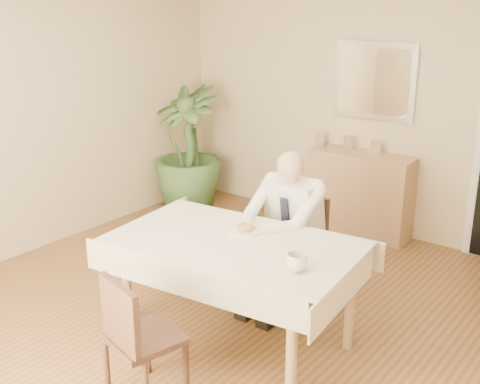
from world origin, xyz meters
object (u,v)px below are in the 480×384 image
Objects in this scene: coffee_mug at (297,262)px; seated_man at (282,224)px; chair_far at (301,240)px; chair_near at (135,334)px; potted_palm at (187,148)px; dining_table at (235,252)px; sideboard at (360,193)px.

seated_man is at bearing 128.98° from coffee_mug.
chair_far is 1.81m from chair_near.
coffee_mug reaches higher than chair_far.
potted_palm reaches higher than chair_near.
chair_near reaches higher than dining_table.
dining_table is 0.96m from chair_near.
chair_far is at bearing 83.75° from dining_table.
dining_table is at bearing 167.14° from coffee_mug.
coffee_mug is at bearing -36.26° from potted_palm.
sideboard reaches higher than chair_near.
dining_table is at bearing -85.63° from sideboard.
potted_palm is at bearing 132.65° from dining_table.
chair_near is at bearing -126.92° from coffee_mug.
dining_table is 2.85m from potted_palm.
chair_far is 6.09× the size of coffee_mug.
seated_man is 1.18× the size of sideboard.
dining_table is at bearing -41.10° from potted_palm.
chair_far is 1.51m from sideboard.
chair_near is at bearing -87.35° from sideboard.
chair_near is (-0.01, -0.93, -0.20)m from dining_table.
chair_far is 0.79× the size of sideboard.
chair_far is 0.67× the size of seated_man.
seated_man is (0.01, 1.53, 0.22)m from chair_near.
chair_near is 0.67× the size of seated_man.
chair_far is 2.38m from potted_palm.
potted_palm reaches higher than chair_far.
sideboard is (-0.22, 2.37, -0.24)m from dining_table.
sideboard is 0.76× the size of potted_palm.
dining_table is at bearing -83.04° from chair_far.
potted_palm is (-2.14, 1.28, 0.01)m from seated_man.
chair_near is (-0.01, -1.81, 0.00)m from chair_far.
chair_far is 0.36m from seated_man.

